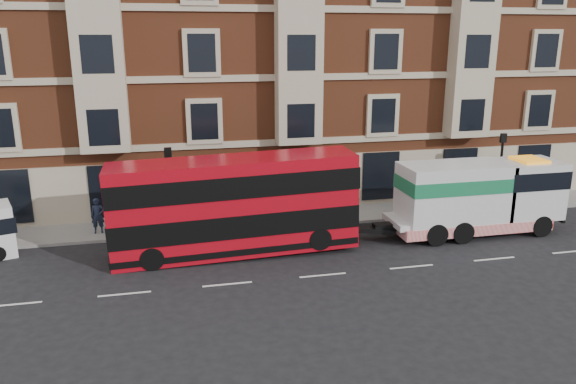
# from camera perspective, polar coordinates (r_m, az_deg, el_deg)

# --- Properties ---
(ground) EXTENTS (120.00, 120.00, 0.00)m
(ground) POSITION_cam_1_polar(r_m,az_deg,el_deg) (23.75, 3.55, -8.44)
(ground) COLOR black
(ground) RESTS_ON ground
(sidewalk) EXTENTS (90.00, 3.00, 0.15)m
(sidewalk) POSITION_cam_1_polar(r_m,az_deg,el_deg) (30.51, -0.37, -2.69)
(sidewalk) COLOR slate
(sidewalk) RESTS_ON ground
(victorian_terrace) EXTENTS (45.00, 12.00, 20.40)m
(victorian_terrace) POSITION_cam_1_polar(r_m,az_deg,el_deg) (36.40, -2.23, 16.27)
(victorian_terrace) COLOR brown
(victorian_terrace) RESTS_ON ground
(lamp_post_west) EXTENTS (0.35, 0.15, 4.35)m
(lamp_post_west) POSITION_cam_1_polar(r_m,az_deg,el_deg) (27.88, -11.93, 0.76)
(lamp_post_west) COLOR black
(lamp_post_west) RESTS_ON sidewalk
(lamp_post_east) EXTENTS (0.35, 0.15, 4.35)m
(lamp_post_east) POSITION_cam_1_polar(r_m,az_deg,el_deg) (33.29, 20.77, 2.49)
(lamp_post_east) COLOR black
(lamp_post_east) RESTS_ON sidewalk
(double_decker_bus) EXTENTS (10.99, 2.52, 4.45)m
(double_decker_bus) POSITION_cam_1_polar(r_m,az_deg,el_deg) (25.32, -5.48, -1.24)
(double_decker_bus) COLOR #B00916
(double_decker_bus) RESTS_ON ground
(tow_truck) EXTENTS (8.80, 2.60, 3.67)m
(tow_truck) POSITION_cam_1_polar(r_m,az_deg,el_deg) (29.39, 18.54, -0.44)
(tow_truck) COLOR silver
(tow_truck) RESTS_ON ground
(pedestrian) EXTENTS (0.65, 0.43, 1.78)m
(pedestrian) POSITION_cam_1_polar(r_m,az_deg,el_deg) (29.37, -18.77, -2.31)
(pedestrian) COLOR #181E31
(pedestrian) RESTS_ON sidewalk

